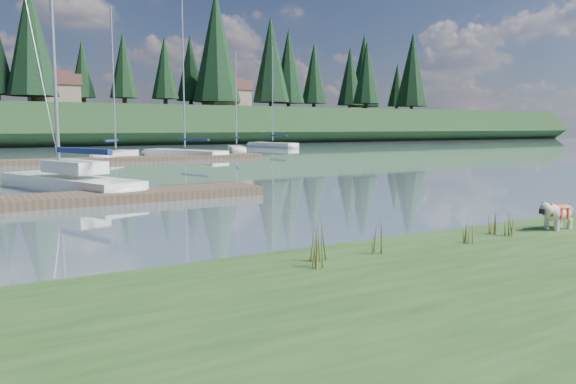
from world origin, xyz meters
TOP-DOWN VIEW (x-y plane):
  - ground at (0.00, 30.00)m, footprint 200.00×200.00m
  - bank at (0.00, -6.00)m, footprint 60.00×9.00m
  - ridge at (0.00, 73.00)m, footprint 200.00×20.00m
  - bulldog at (5.16, -2.60)m, footprint 0.95×0.42m
  - sailboat_main at (-1.99, 13.19)m, footprint 4.43×8.59m
  - dock_near at (-4.00, 9.00)m, footprint 16.00×2.00m
  - dock_far at (2.00, 30.00)m, footprint 26.00×2.20m
  - sailboat_bg_2 at (5.16, 33.60)m, footprint 5.18×7.07m
  - sailboat_bg_3 at (9.93, 33.82)m, footprint 5.05×8.93m
  - sailboat_bg_4 at (17.32, 38.73)m, footprint 3.24×6.32m
  - sailboat_bg_5 at (25.85, 47.99)m, footprint 3.21×8.23m
  - weed_0 at (-0.51, -2.41)m, footprint 0.17×0.14m
  - weed_1 at (0.55, -2.46)m, footprint 0.17×0.14m
  - weed_2 at (3.59, -2.26)m, footprint 0.17×0.14m
  - weed_3 at (-0.75, -2.73)m, footprint 0.17×0.14m
  - weed_4 at (2.48, -2.61)m, footprint 0.17×0.14m
  - weed_5 at (3.73, -2.58)m, footprint 0.17×0.14m
  - mud_lip at (0.00, -1.60)m, footprint 60.00×0.50m
  - conifer_4 at (3.00, 66.00)m, footprint 6.16×6.16m
  - conifer_5 at (15.00, 70.00)m, footprint 3.96×3.96m
  - conifer_6 at (28.00, 68.00)m, footprint 7.04×7.04m
  - conifer_7 at (42.00, 71.00)m, footprint 5.28×5.28m
  - conifer_8 at (55.00, 67.00)m, footprint 4.62×4.62m
  - conifer_9 at (68.00, 70.00)m, footprint 5.94×5.94m
  - house_1 at (6.00, 71.00)m, footprint 6.30×5.30m
  - house_2 at (30.00, 69.00)m, footprint 6.30×5.30m

SIDE VIEW (x-z plane):
  - ground at x=0.00m, z-range 0.00..0.00m
  - mud_lip at x=0.00m, z-range 0.00..0.14m
  - dock_near at x=-4.00m, z-range 0.00..0.30m
  - dock_far at x=2.00m, z-range 0.00..0.30m
  - bank at x=0.00m, z-range 0.00..0.35m
  - sailboat_bg_5 at x=25.85m, z-range -5.45..6.09m
  - sailboat_bg_3 at x=9.93m, z-range -6.19..6.84m
  - sailboat_bg_2 at x=5.16m, z-range -5.28..5.94m
  - sailboat_bg_4 at x=17.32m, z-range -4.39..5.05m
  - sailboat_main at x=-1.99m, z-range -5.73..6.57m
  - weed_4 at x=2.48m, z-range 0.32..0.73m
  - weed_5 at x=3.73m, z-range 0.31..0.81m
  - weed_2 at x=3.59m, z-range 0.31..0.85m
  - weed_1 at x=0.55m, z-range 0.31..0.85m
  - weed_3 at x=-0.75m, z-range 0.30..0.94m
  - weed_0 at x=-0.51m, z-range 0.29..0.99m
  - bulldog at x=5.16m, z-range 0.42..0.99m
  - ridge at x=0.00m, z-range 0.00..5.00m
  - house_1 at x=6.00m, z-range 4.99..9.64m
  - house_2 at x=30.00m, z-range 4.99..9.64m
  - conifer_5 at x=15.00m, z-range 5.65..16.00m
  - conifer_8 at x=55.00m, z-range 5.62..17.40m
  - conifer_7 at x=42.00m, z-range 5.59..18.79m
  - conifer_9 at x=68.00m, z-range 5.55..20.18m
  - conifer_4 at x=3.00m, z-range 5.54..20.64m
  - conifer_6 at x=28.00m, z-range 5.49..22.49m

